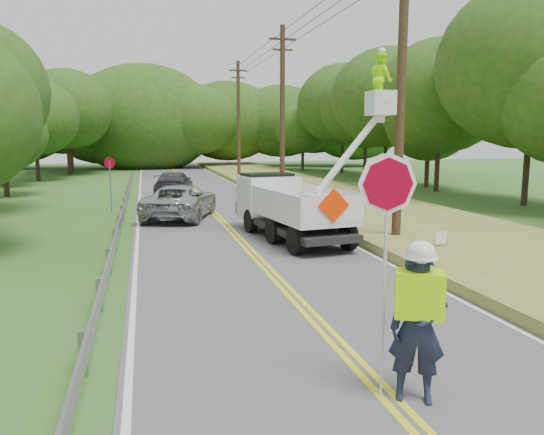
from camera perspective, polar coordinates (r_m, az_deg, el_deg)
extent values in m
plane|color=#305A1B|center=(8.33, 10.19, -16.47)|extent=(140.00, 140.00, 0.00)
cube|color=#515153|center=(21.39, -5.05, -0.81)|extent=(7.20, 96.00, 0.02)
cube|color=yellow|center=(21.38, -5.32, -0.78)|extent=(0.12, 96.00, 0.00)
cube|color=yellow|center=(21.41, -4.79, -0.76)|extent=(0.12, 96.00, 0.00)
cube|color=silver|center=(21.17, -14.33, -1.11)|extent=(0.12, 96.00, 0.00)
cube|color=silver|center=(22.16, 3.80, -0.43)|extent=(0.12, 96.00, 0.00)
cube|color=gray|center=(8.54, -19.76, -13.64)|extent=(0.12, 0.14, 0.70)
cube|color=gray|center=(11.37, -18.19, -7.97)|extent=(0.12, 0.14, 0.70)
cube|color=gray|center=(14.26, -17.27, -4.57)|extent=(0.12, 0.14, 0.70)
cube|color=gray|center=(17.20, -16.66, -2.32)|extent=(0.12, 0.14, 0.70)
cube|color=gray|center=(20.15, -16.24, -0.73)|extent=(0.12, 0.14, 0.70)
cube|color=gray|center=(23.11, -15.92, 0.45)|extent=(0.12, 0.14, 0.70)
cube|color=gray|center=(26.08, -15.68, 1.36)|extent=(0.12, 0.14, 0.70)
cube|color=gray|center=(29.06, -15.48, 2.09)|extent=(0.12, 0.14, 0.70)
cube|color=gray|center=(32.04, -15.32, 2.68)|extent=(0.12, 0.14, 0.70)
cube|color=gray|center=(35.03, -15.19, 3.17)|extent=(0.12, 0.14, 0.70)
cube|color=gray|center=(38.02, -15.08, 3.59)|extent=(0.12, 0.14, 0.70)
cube|color=gray|center=(41.01, -14.99, 3.94)|extent=(0.12, 0.14, 0.70)
cube|color=gray|center=(44.00, -14.90, 4.24)|extent=(0.12, 0.14, 0.70)
cube|color=gray|center=(22.08, -15.79, 0.74)|extent=(0.05, 48.00, 0.34)
cylinder|color=black|center=(17.89, 13.79, 13.17)|extent=(0.30, 0.30, 10.00)
cylinder|color=black|center=(31.96, 1.13, 11.32)|extent=(0.30, 0.30, 10.00)
cube|color=black|center=(32.42, 1.16, 18.75)|extent=(1.60, 0.12, 0.12)
cube|color=black|center=(32.32, 1.15, 17.71)|extent=(1.20, 0.10, 0.10)
cylinder|color=black|center=(46.61, -3.64, 10.47)|extent=(0.30, 0.30, 10.00)
cube|color=black|center=(46.93, -3.69, 15.60)|extent=(1.60, 0.12, 0.12)
cube|color=black|center=(46.86, -3.69, 14.87)|extent=(1.20, 0.10, 0.10)
cylinder|color=black|center=(26.08, 3.46, 21.01)|extent=(0.03, 43.00, 0.03)
cylinder|color=black|center=(26.29, 5.02, 20.89)|extent=(0.03, 43.00, 0.03)
cylinder|color=black|center=(26.51, 6.56, 20.76)|extent=(0.03, 43.00, 0.03)
cube|color=olive|center=(23.48, 12.33, 0.22)|extent=(7.00, 96.00, 0.30)
cylinder|color=#332319|center=(35.17, -26.87, 3.79)|extent=(0.32, 0.32, 2.20)
ellipsoid|color=#214514|center=(35.09, -27.17, 8.16)|extent=(5.13, 5.13, 4.51)
cylinder|color=#332319|center=(41.85, -27.03, 4.43)|extent=(0.32, 0.32, 2.23)
ellipsoid|color=#214514|center=(41.78, -27.29, 8.14)|extent=(5.19, 5.19, 4.57)
cylinder|color=#332319|center=(46.82, -24.06, 5.43)|extent=(0.32, 0.32, 2.97)
ellipsoid|color=#214514|center=(46.80, -24.34, 9.87)|extent=(6.94, 6.94, 6.11)
cylinder|color=#332319|center=(52.85, -21.15, 6.20)|extent=(0.32, 0.32, 3.55)
ellipsoid|color=#214514|center=(52.88, -21.41, 10.90)|extent=(8.29, 8.29, 7.30)
cylinder|color=#332319|center=(56.46, -20.87, 6.25)|extent=(0.32, 0.32, 3.38)
ellipsoid|color=#214514|center=(56.48, -21.10, 10.43)|extent=(7.89, 7.89, 6.94)
cylinder|color=#332319|center=(30.31, 25.85, 5.08)|extent=(0.32, 0.32, 4.16)
ellipsoid|color=#214514|center=(30.50, 26.49, 14.64)|extent=(9.70, 9.70, 8.54)
cylinder|color=#332319|center=(36.11, 17.45, 5.51)|extent=(0.32, 0.32, 3.56)
ellipsoid|color=#214514|center=(36.16, 17.77, 12.40)|extent=(8.31, 8.31, 7.31)
cylinder|color=#332319|center=(39.38, 16.43, 5.13)|extent=(0.32, 0.32, 2.66)
ellipsoid|color=#214514|center=(39.33, 16.64, 9.86)|extent=(6.21, 6.21, 5.47)
cylinder|color=#332319|center=(44.23, 12.18, 6.43)|extent=(0.32, 0.32, 3.88)
ellipsoid|color=#214514|center=(44.32, 12.38, 12.57)|extent=(9.06, 9.06, 7.97)
cylinder|color=#332319|center=(49.52, 10.05, 6.58)|extent=(0.32, 0.32, 3.66)
ellipsoid|color=#214514|center=(49.57, 10.19, 11.75)|extent=(8.54, 8.54, 7.51)
cylinder|color=#332319|center=(53.23, 7.62, 6.90)|extent=(0.32, 0.32, 3.89)
ellipsoid|color=#214514|center=(53.30, 7.72, 12.02)|extent=(9.09, 9.09, 8.00)
cylinder|color=#332319|center=(57.37, 3.34, 6.45)|extent=(0.32, 0.32, 2.64)
ellipsoid|color=#214514|center=(57.34, 3.37, 9.68)|extent=(6.16, 6.16, 5.42)
ellipsoid|color=#214514|center=(66.32, -26.11, 9.51)|extent=(12.93, 9.70, 9.70)
ellipsoid|color=#214514|center=(64.81, -21.95, 9.80)|extent=(10.27, 7.70, 7.70)
ellipsoid|color=#214514|center=(63.45, -17.69, 10.05)|extent=(13.37, 10.03, 10.03)
ellipsoid|color=#214514|center=(63.05, -13.72, 10.22)|extent=(16.89, 12.67, 12.67)
ellipsoid|color=#214514|center=(61.56, -8.56, 10.41)|extent=(10.65, 7.99, 7.99)
ellipsoid|color=#214514|center=(65.49, -4.75, 10.37)|extent=(12.84, 9.63, 9.63)
ellipsoid|color=#214514|center=(66.01, 1.00, 10.38)|extent=(11.75, 8.81, 8.81)
ellipsoid|color=#214514|center=(66.26, 4.53, 10.35)|extent=(10.54, 7.90, 7.90)
ellipsoid|color=#214514|center=(66.00, 9.03, 10.28)|extent=(12.64, 9.48, 9.48)
imported|color=#191E33|center=(7.34, 15.50, -11.44)|extent=(0.87, 0.75, 2.03)
cube|color=#A1F501|center=(7.20, 15.65, -7.99)|extent=(0.72, 0.60, 0.61)
ellipsoid|color=white|center=(7.06, 15.84, -3.62)|extent=(0.38, 0.38, 0.30)
cylinder|color=#B7B7B7|center=(7.24, 12.02, -8.22)|extent=(0.04, 0.04, 2.84)
cylinder|color=maroon|center=(6.96, 12.40, 3.57)|extent=(0.81, 0.06, 0.81)
cylinder|color=black|center=(15.83, 2.59, -2.51)|extent=(0.39, 0.90, 0.87)
cylinder|color=black|center=(16.65, 8.26, -2.04)|extent=(0.39, 0.90, 0.87)
cylinder|color=black|center=(17.47, 0.14, -1.44)|extent=(0.39, 0.90, 0.87)
cylinder|color=black|center=(18.21, 5.42, -1.07)|extent=(0.39, 0.90, 0.87)
cylinder|color=black|center=(19.55, -2.33, -0.36)|extent=(0.39, 0.90, 0.87)
cylinder|color=black|center=(20.21, 2.50, -0.07)|extent=(0.39, 0.90, 0.87)
cube|color=black|center=(18.05, 2.48, -0.92)|extent=(2.70, 5.99, 0.23)
cube|color=silver|center=(17.41, 3.35, 0.23)|extent=(2.64, 4.41, 0.20)
cube|color=silver|center=(16.95, 0.23, 1.55)|extent=(0.64, 4.12, 0.81)
cube|color=silver|center=(17.81, 6.33, 1.84)|extent=(0.64, 4.12, 0.81)
cube|color=silver|center=(15.53, 6.58, 0.84)|extent=(2.06, 0.35, 0.81)
cube|color=silver|center=(20.18, -0.35, 2.18)|extent=(2.25, 1.99, 1.63)
cube|color=black|center=(20.29, -0.54, 3.88)|extent=(1.95, 1.42, 0.68)
cube|color=silver|center=(16.47, 4.83, 1.31)|extent=(0.92, 0.92, 0.72)
cube|color=silver|center=(17.55, 11.67, 12.04)|extent=(0.77, 0.77, 0.77)
imported|color=#A1F501|center=(17.62, 11.75, 14.50)|extent=(0.62, 0.80, 1.65)
cube|color=#FF2E00|center=(15.46, 6.70, 1.31)|extent=(1.02, 0.18, 1.02)
imported|color=#A6AAAD|center=(23.35, -9.86, 1.74)|extent=(3.92, 5.78, 1.47)
imported|color=#3B3E42|center=(32.73, -10.58, 3.65)|extent=(2.79, 5.22, 1.44)
cylinder|color=gray|center=(25.89, -17.08, 3.19)|extent=(0.06, 0.06, 2.44)
cylinder|color=maroon|center=(25.81, -17.19, 5.64)|extent=(0.49, 0.31, 0.55)
cube|color=white|center=(16.49, 17.84, -2.10)|extent=(0.49, 0.20, 0.36)
cylinder|color=gray|center=(16.44, 17.18, -3.18)|extent=(0.02, 0.02, 0.51)
cylinder|color=gray|center=(16.65, 18.39, -3.09)|extent=(0.02, 0.02, 0.51)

